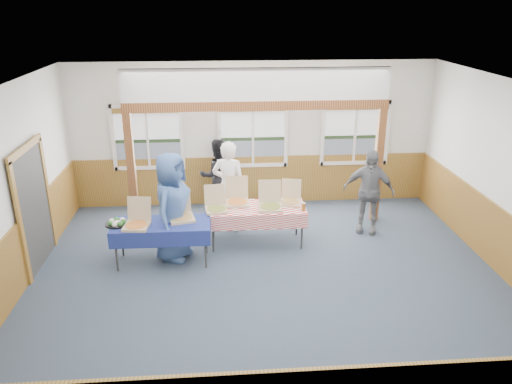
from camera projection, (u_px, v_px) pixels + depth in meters
The scene contains 29 objects.
floor at pixel (268, 280), 8.37m from camera, with size 8.00×8.00×0.00m, color #2B3647.
ceiling at pixel (270, 88), 7.22m from camera, with size 8.00×8.00×0.00m, color white.
wall_back at pixel (253, 135), 11.05m from camera, with size 8.00×8.00×0.00m, color silver.
wall_front at pixel (307, 327), 4.54m from camera, with size 8.00×8.00×0.00m, color silver.
wall_left at pixel (5, 198), 7.51m from camera, with size 8.00×8.00×0.00m, color silver.
wainscot_back at pixel (253, 180), 11.41m from camera, with size 7.98×0.05×1.10m, color brown.
wainscot_left at pixel (18, 259), 7.89m from camera, with size 0.05×6.98×1.10m, color brown.
wainscot_right at pixel (501, 242), 8.46m from camera, with size 0.05×6.98×1.10m, color brown.
cased_opening at pixel (33, 208), 8.54m from camera, with size 0.06×1.30×2.10m, color #303030.
window_left at pixel (147, 134), 10.82m from camera, with size 1.56×0.10×1.46m.
window_mid at pixel (253, 132), 10.98m from camera, with size 1.56×0.10×1.46m.
window_right at pixel (355, 130), 11.15m from camera, with size 1.56×0.10×1.46m.
post_left at pixel (132, 172), 9.90m from camera, with size 0.15×0.15×2.40m, color #5E2714.
post_right at pixel (378, 166), 10.26m from camera, with size 0.15×0.15×2.40m, color #5E2714.
cross_beam at pixel (257, 105), 9.62m from camera, with size 5.15×0.18×0.18m, color #5E2714.
table_left at pixel (161, 226), 8.70m from camera, with size 1.86×1.45×0.76m.
table_right at pixel (256, 210), 9.38m from camera, with size 1.99×1.42×0.76m.
pizza_box_a at pixel (137, 223), 8.53m from camera, with size 0.47×0.55×0.45m.
pizza_box_b at pixel (181, 215), 8.83m from camera, with size 0.54×0.61×0.47m.
pizza_box_c at pixel (216, 207), 9.20m from camera, with size 0.44×0.52×0.43m.
pizza_box_d at pixel (237, 200), 9.49m from camera, with size 0.43×0.53×0.47m.
pizza_box_e at pixel (270, 205), 9.29m from camera, with size 0.46×0.55×0.47m.
pizza_box_f at pixel (290, 200), 9.52m from camera, with size 0.47×0.54×0.41m.
veggie_tray at pixel (117, 223), 8.61m from camera, with size 0.42×0.42×0.09m.
drink_glass at pixel (303, 207), 9.17m from camera, with size 0.07×0.07×0.15m, color #8D5317.
woman_white at pixel (229, 186), 9.92m from camera, with size 0.68×0.44×1.85m, color white.
woman_black at pixel (217, 175), 10.91m from camera, with size 0.79×0.61×1.62m, color black.
man_blue at pixel (172, 207), 8.76m from camera, with size 0.97×0.63×1.98m, color #3A5892.
person_grey at pixel (369, 191), 9.84m from camera, with size 1.00×0.42×1.71m, color slate.
Camera 1 is at (-0.76, -7.25, 4.37)m, focal length 35.00 mm.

